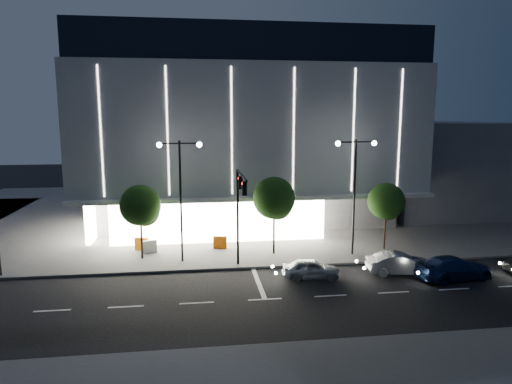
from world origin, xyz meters
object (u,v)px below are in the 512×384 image
object	(u,v)px
car_second	(400,264)
barrier_c	(220,242)
street_lamp_east	(355,180)
barrier_b	(150,247)
tree_left	(141,208)
traffic_mast	(240,201)
tree_right	(386,203)
street_lamp_west	(180,183)
tree_mid	(274,200)
car_lead	(311,269)
car_third	(454,268)
barrier_a	(142,244)

from	to	relation	value
car_second	barrier_c	world-z (taller)	car_second
street_lamp_east	barrier_b	xyz separation A→B (m)	(-15.58, 2.38, -5.31)
street_lamp_east	tree_left	xyz separation A→B (m)	(-15.97, 1.02, -1.92)
barrier_b	tree_left	bearing A→B (deg)	-122.63
traffic_mast	tree_right	distance (m)	12.63
street_lamp_west	tree_mid	size ratio (longest dim) A/B	1.46
tree_right	barrier_b	world-z (taller)	tree_right
car_lead	barrier_b	distance (m)	13.06
car_third	barrier_b	bearing A→B (deg)	61.13
street_lamp_east	tree_mid	distance (m)	6.27
barrier_c	traffic_mast	bearing A→B (deg)	-67.28
street_lamp_east	car_second	xyz separation A→B (m)	(1.83, -4.38, -5.22)
car_third	car_second	bearing A→B (deg)	59.17
tree_mid	barrier_b	xyz separation A→B (m)	(-9.60, 1.36, -3.68)
traffic_mast	tree_right	world-z (taller)	traffic_mast
street_lamp_west	tree_mid	xyz separation A→B (m)	(7.03, 1.02, -1.62)
street_lamp_west	car_second	size ratio (longest dim) A/B	2.01
tree_right	car_lead	distance (m)	9.75
street_lamp_west	car_lead	distance (m)	11.01
tree_left	car_lead	size ratio (longest dim) A/B	1.50
tree_left	barrier_c	xyz separation A→B (m)	(5.90, 1.87, -3.38)
car_third	traffic_mast	bearing A→B (deg)	70.26
tree_left	tree_mid	xyz separation A→B (m)	(10.00, 0.00, 0.30)
car_lead	tree_mid	bearing A→B (deg)	21.38
tree_right	barrier_a	distance (m)	19.71
tree_mid	traffic_mast	bearing A→B (deg)	-129.42
traffic_mast	tree_mid	distance (m)	4.82
street_lamp_east	barrier_c	xyz separation A→B (m)	(-10.07, 2.89, -5.31)
tree_right	barrier_b	bearing A→B (deg)	175.81
tree_mid	barrier_b	distance (m)	10.38
tree_right	barrier_b	distance (m)	18.93
traffic_mast	car_second	xyz separation A→B (m)	(10.83, -1.72, -4.29)
barrier_b	barrier_a	bearing A→B (deg)	112.49
street_lamp_east	tree_right	size ratio (longest dim) A/B	1.63
tree_mid	car_second	world-z (taller)	tree_mid
street_lamp_east	car_lead	xyz separation A→B (m)	(-4.42, -4.39, -5.31)
tree_right	car_third	xyz separation A→B (m)	(1.93, -6.77, -3.12)
car_third	street_lamp_east	bearing A→B (deg)	33.52
car_lead	car_second	xyz separation A→B (m)	(6.25, 0.01, 0.09)
street_lamp_east	tree_right	bearing A→B (deg)	18.63
street_lamp_east	car_second	size ratio (longest dim) A/B	2.01
tree_right	car_lead	xyz separation A→B (m)	(-7.44, -5.41, -3.23)
traffic_mast	barrier_a	size ratio (longest dim) A/B	6.43
barrier_b	car_second	bearing A→B (deg)	-37.64
street_lamp_east	tree_left	size ratio (longest dim) A/B	1.57
barrier_a	barrier_b	size ratio (longest dim) A/B	1.00
tree_mid	tree_left	bearing A→B (deg)	-180.00
traffic_mast	street_lamp_east	distance (m)	9.43
street_lamp_west	barrier_b	size ratio (longest dim) A/B	8.18
tree_left	barrier_b	xyz separation A→B (m)	(0.40, 1.36, -3.38)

